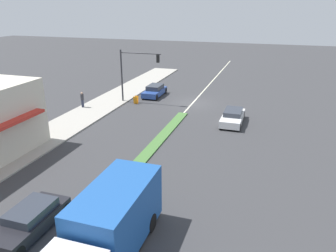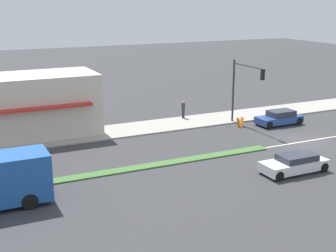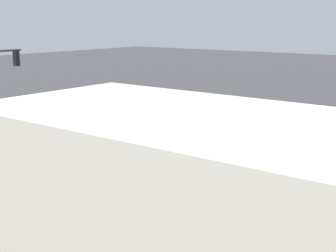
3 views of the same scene
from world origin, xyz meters
name	(u,v)px [view 3 (image 3 of 3)]	position (x,y,z in m)	size (l,w,h in m)	color
ground_plane	(321,190)	(0.00, 18.00, 0.00)	(160.00, 160.00, 0.00)	#38383A
lane_marking_center	(48,130)	(0.00, 0.00, 0.00)	(0.16, 60.00, 0.01)	beige
building_corner_store	(207,227)	(10.81, 19.17, 2.60)	(5.91, 10.60, 4.97)	beige
van_white	(159,119)	(-5.00, 5.24, 0.60)	(1.80, 4.48, 1.21)	silver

